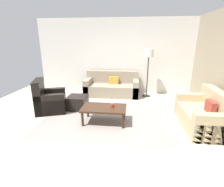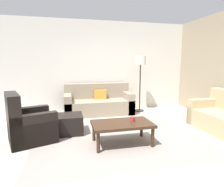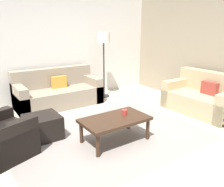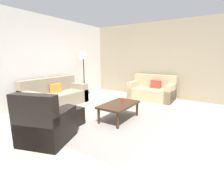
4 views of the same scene
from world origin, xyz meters
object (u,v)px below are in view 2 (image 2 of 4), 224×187
Objects in this scene: ottoman at (69,124)px; lamp_standing at (140,66)px; armchair_leather at (27,126)px; coffee_table at (122,125)px; couch_main at (98,103)px; cup at (132,119)px.

lamp_standing reaches higher than ottoman.
armchair_leather is 0.60× the size of lamp_standing.
armchair_leather is 0.93× the size of coffee_table.
couch_main is at bearing 91.70° from coffee_table.
lamp_standing reaches higher than coffee_table.
lamp_standing is at bearing 65.37° from cup.
ottoman is 5.99× the size of cup.
armchair_leather is at bearing -149.68° from lamp_standing.
ottoman is 0.33× the size of lamp_standing.
ottoman is (0.78, 0.27, -0.11)m from armchair_leather.
cup reaches higher than coffee_table.
couch_main is at bearing 176.57° from lamp_standing.
couch_main reaches higher than ottoman.
lamp_standing is (1.03, 2.24, 0.95)m from cup.
couch_main is 1.71m from lamp_standing.
lamp_standing reaches higher than cup.
lamp_standing is at bearing -3.43° from couch_main.
coffee_table is (1.73, -0.53, 0.05)m from armchair_leather.
ottoman is (-0.88, -1.54, -0.10)m from couch_main.
couch_main reaches higher than coffee_table.
armchair_leather reaches higher than cup.
lamp_standing is at bearing 61.39° from coffee_table.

